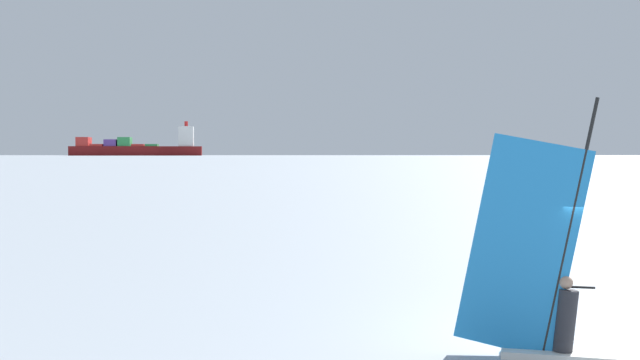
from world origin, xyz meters
TOP-DOWN VIEW (x-y plane):
  - ground_plane at (0.00, 0.00)m, footprint 4000.00×4000.00m
  - windsurfer at (-1.36, -0.91)m, footprint 3.26×1.98m
  - cargo_ship at (0.91, 893.90)m, footprint 150.39×46.71m
  - distant_headland at (126.07, 1665.21)m, footprint 1125.83×611.55m

SIDE VIEW (x-z plane):
  - ground_plane at x=0.00m, z-range 0.00..0.00m
  - windsurfer at x=-1.36m, z-range -1.10..3.20m
  - cargo_ship at x=0.91m, z-range -10.30..29.37m
  - distant_headland at x=126.07m, z-range 0.00..52.04m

